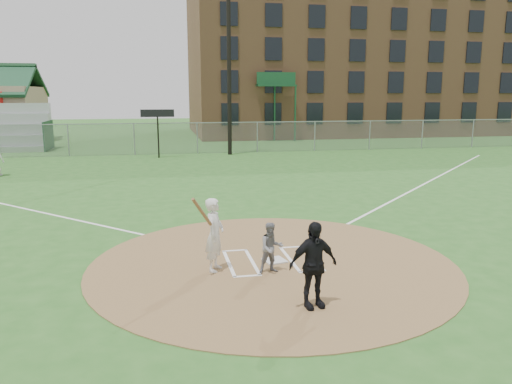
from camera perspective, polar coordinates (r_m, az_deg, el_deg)
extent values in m
plane|color=#295E20|center=(11.66, 1.90, -8.17)|extent=(140.00, 140.00, 0.00)
cylinder|color=olive|center=(11.66, 1.90, -8.12)|extent=(8.40, 8.40, 0.02)
cube|color=silver|center=(11.76, 2.14, -7.82)|extent=(0.57, 0.57, 0.03)
cube|color=white|center=(23.14, 18.89, 0.99)|extent=(17.04, 17.04, 0.01)
imported|color=slate|center=(10.88, 1.77, -6.39)|extent=(0.59, 0.48, 1.12)
imported|color=black|center=(9.16, 6.54, -8.27)|extent=(1.00, 0.55, 1.61)
cube|color=white|center=(11.62, -3.12, -8.11)|extent=(0.08, 1.80, 0.01)
cube|color=white|center=(11.71, -0.43, -7.96)|extent=(0.08, 1.80, 0.01)
cube|color=white|center=(12.50, -2.42, -6.70)|extent=(0.62, 0.08, 0.01)
cube|color=white|center=(10.83, -0.96, -9.58)|extent=(0.62, 0.08, 0.01)
cube|color=white|center=(12.04, 6.43, -7.47)|extent=(0.08, 1.80, 0.01)
cube|color=white|center=(11.89, 3.87, -7.66)|extent=(0.08, 1.80, 0.01)
cube|color=white|center=(12.79, 4.01, -6.31)|extent=(0.62, 0.08, 0.01)
cube|color=white|center=(11.15, 6.43, -9.02)|extent=(0.62, 0.08, 0.01)
imported|color=silver|center=(10.97, -4.75, -4.88)|extent=(0.60, 0.70, 1.63)
cylinder|color=brown|center=(10.40, -6.20, -2.29)|extent=(0.48, 0.47, 0.70)
cube|color=slate|center=(32.94, -6.73, 6.13)|extent=(56.00, 0.03, 2.00)
cube|color=gray|center=(32.87, -6.77, 7.87)|extent=(56.00, 0.06, 0.06)
cube|color=gray|center=(32.94, -6.73, 6.13)|extent=(56.08, 0.08, 2.00)
cube|color=#194728|center=(37.78, -22.63, 5.99)|extent=(0.08, 3.20, 2.00)
cube|color=#915E3E|center=(52.23, 10.04, 15.02)|extent=(30.00, 16.00, 15.00)
cube|color=black|center=(44.76, 13.73, 15.42)|extent=(26.60, 0.10, 12.20)
cube|color=#194728|center=(41.17, 2.31, 12.07)|extent=(3.20, 1.00, 0.15)
cube|color=#194728|center=(41.68, 2.13, 8.97)|extent=(0.12, 0.12, 4.50)
cube|color=#194728|center=(41.14, 4.49, 8.91)|extent=(0.12, 0.12, 4.50)
cube|color=#194728|center=(41.18, 2.32, 12.84)|extent=(3.20, 0.08, 1.00)
cylinder|color=black|center=(32.11, -3.11, 14.99)|extent=(0.26, 0.26, 12.00)
cylinder|color=black|center=(31.02, -11.11, 6.24)|extent=(0.10, 0.10, 2.60)
cube|color=black|center=(30.94, -11.21, 8.83)|extent=(2.00, 0.10, 0.45)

